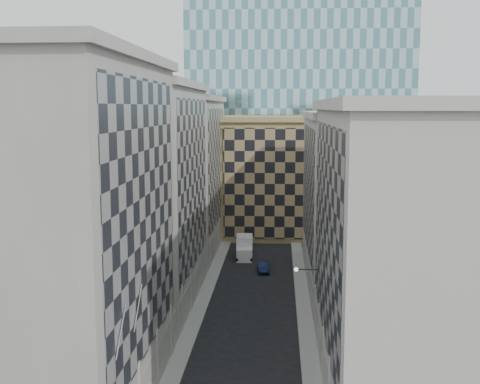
% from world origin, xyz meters
% --- Properties ---
extents(sidewalk_west, '(1.50, 100.00, 0.15)m').
position_xyz_m(sidewalk_west, '(-5.25, 30.00, 0.07)').
color(sidewalk_west, '#989892').
rests_on(sidewalk_west, ground).
extents(sidewalk_east, '(1.50, 100.00, 0.15)m').
position_xyz_m(sidewalk_east, '(5.25, 30.00, 0.07)').
color(sidewalk_east, '#989892').
rests_on(sidewalk_east, ground).
extents(bldg_left_a, '(10.80, 22.80, 23.70)m').
position_xyz_m(bldg_left_a, '(-10.88, 11.00, 11.82)').
color(bldg_left_a, gray).
rests_on(bldg_left_a, ground).
extents(bldg_left_b, '(10.80, 22.80, 22.70)m').
position_xyz_m(bldg_left_b, '(-10.88, 33.00, 11.32)').
color(bldg_left_b, '#9C9A91').
rests_on(bldg_left_b, ground).
extents(bldg_left_c, '(10.80, 22.80, 21.70)m').
position_xyz_m(bldg_left_c, '(-10.88, 55.00, 10.83)').
color(bldg_left_c, gray).
rests_on(bldg_left_c, ground).
extents(bldg_right_a, '(10.80, 26.80, 20.70)m').
position_xyz_m(bldg_right_a, '(10.88, 15.00, 10.32)').
color(bldg_right_a, '#B7B3A8').
rests_on(bldg_right_a, ground).
extents(bldg_right_b, '(10.80, 28.80, 19.70)m').
position_xyz_m(bldg_right_b, '(10.89, 42.00, 9.85)').
color(bldg_right_b, '#B7B3A8').
rests_on(bldg_right_b, ground).
extents(tan_block, '(16.80, 14.80, 18.80)m').
position_xyz_m(tan_block, '(2.00, 67.90, 9.44)').
color(tan_block, tan).
rests_on(tan_block, ground).
extents(church_tower, '(7.20, 7.20, 51.50)m').
position_xyz_m(church_tower, '(0.00, 82.00, 26.95)').
color(church_tower, '#2A2420').
rests_on(church_tower, ground).
extents(flagpoles_left, '(0.10, 6.33, 2.33)m').
position_xyz_m(flagpoles_left, '(-5.90, 6.00, 8.00)').
color(flagpoles_left, gray).
rests_on(flagpoles_left, ground).
extents(bracket_lamp, '(1.98, 0.36, 0.36)m').
position_xyz_m(bracket_lamp, '(4.38, 24.00, 6.20)').
color(bracket_lamp, black).
rests_on(bracket_lamp, ground).
extents(box_truck, '(2.40, 5.38, 2.90)m').
position_xyz_m(box_truck, '(-1.95, 52.18, 1.26)').
color(box_truck, white).
rests_on(box_truck, ground).
extents(dark_car, '(1.62, 3.91, 1.26)m').
position_xyz_m(dark_car, '(0.77, 45.38, 0.63)').
color(dark_car, '#0F1A3A').
rests_on(dark_car, ground).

